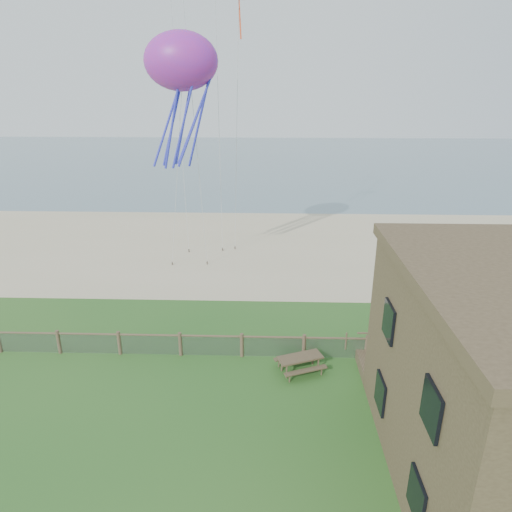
{
  "coord_description": "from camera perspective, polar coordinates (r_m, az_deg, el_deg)",
  "views": [
    {
      "loc": [
        1.3,
        -13.04,
        12.53
      ],
      "look_at": [
        0.62,
        8.0,
        4.49
      ],
      "focal_mm": 32.0,
      "sensor_mm": 36.0,
      "label": 1
    }
  ],
  "objects": [
    {
      "name": "sand_beach",
      "position": [
        37.24,
        -0.25,
        1.24
      ],
      "size": [
        72.0,
        20.0,
        0.02
      ],
      "primitive_type": "cube",
      "color": "tan",
      "rests_on": "ground"
    },
    {
      "name": "octopus_kite",
      "position": [
        28.24,
        -9.11,
        18.75
      ],
      "size": [
        4.16,
        3.15,
        7.98
      ],
      "primitive_type": null,
      "rotation": [
        0.0,
        0.0,
        0.11
      ],
      "color": "#F8275A"
    },
    {
      "name": "ocean",
      "position": [
        80.04,
        0.92,
        11.89
      ],
      "size": [
        160.0,
        68.0,
        0.02
      ],
      "primitive_type": "cube",
      "color": "slate",
      "rests_on": "ground"
    },
    {
      "name": "picnic_table",
      "position": [
        21.67,
        5.52,
        -13.15
      ],
      "size": [
        2.47,
        2.19,
        0.86
      ],
      "primitive_type": null,
      "rotation": [
        0.0,
        0.0,
        0.37
      ],
      "color": "brown",
      "rests_on": "ground"
    },
    {
      "name": "kite_red",
      "position": [
        30.7,
        -2.16,
        28.97
      ],
      "size": [
        1.63,
        1.99,
        2.6
      ],
      "primitive_type": null,
      "rotation": [
        0.44,
        0.0,
        0.38
      ],
      "color": "#D14925"
    },
    {
      "name": "ground",
      "position": [
        18.13,
        -3.01,
        -22.85
      ],
      "size": [
        160.0,
        160.0,
        0.0
      ],
      "primitive_type": "plane",
      "color": "#24581E",
      "rests_on": "ground"
    },
    {
      "name": "chainlink_fence",
      "position": [
        22.53,
        -1.77,
        -11.23
      ],
      "size": [
        36.2,
        0.2,
        1.25
      ],
      "primitive_type": null,
      "color": "brown",
      "rests_on": "ground"
    }
  ]
}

